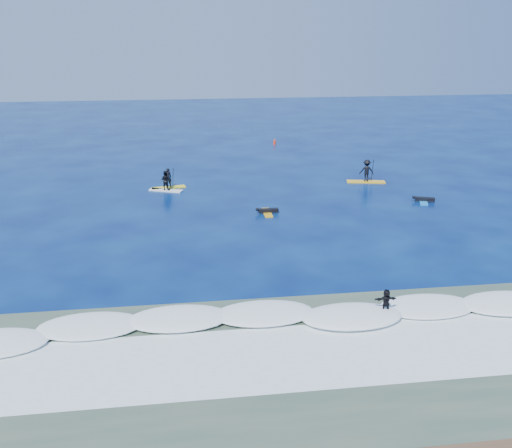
{
  "coord_description": "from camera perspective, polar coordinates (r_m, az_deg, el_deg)",
  "views": [
    {
      "loc": [
        -6.64,
        -33.28,
        12.93
      ],
      "look_at": [
        -1.78,
        2.33,
        0.6
      ],
      "focal_mm": 40.0,
      "sensor_mm": 36.0,
      "label": 1
    }
  ],
  "objects": [
    {
      "name": "ground",
      "position": [
        36.31,
        3.28,
        -1.95
      ],
      "size": [
        160.0,
        160.0,
        0.0
      ],
      "primitive_type": "plane",
      "color": "#030F43",
      "rests_on": "ground"
    },
    {
      "name": "shallow_water",
      "position": [
        24.14,
        9.74,
        -13.74
      ],
      "size": [
        90.0,
        13.0,
        0.01
      ],
      "primitive_type": "cube",
      "color": "#35493C",
      "rests_on": "ground"
    },
    {
      "name": "breaking_wave",
      "position": [
        27.44,
        7.27,
        -9.34
      ],
      "size": [
        40.0,
        6.0,
        0.3
      ],
      "primitive_type": "cube",
      "color": "white",
      "rests_on": "ground"
    },
    {
      "name": "whitewater",
      "position": [
        24.95,
        9.06,
        -12.54
      ],
      "size": [
        34.0,
        5.0,
        0.02
      ],
      "primitive_type": "cube",
      "color": "silver",
      "rests_on": "ground"
    },
    {
      "name": "sup_paddler_left",
      "position": [
        49.35,
        -8.77,
        4.28
      ],
      "size": [
        2.95,
        1.27,
        2.01
      ],
      "rotation": [
        0.0,
        0.0,
        0.2
      ],
      "color": "yellow",
      "rests_on": "ground"
    },
    {
      "name": "sup_paddler_center",
      "position": [
        48.49,
        -9.03,
        4.14
      ],
      "size": [
        2.89,
        1.75,
        1.99
      ],
      "rotation": [
        0.0,
        0.0,
        -0.4
      ],
      "color": "white",
      "rests_on": "ground"
    },
    {
      "name": "sup_paddler_right",
      "position": [
        51.56,
        10.99,
        5.12
      ],
      "size": [
        3.47,
        1.5,
        2.36
      ],
      "rotation": [
        0.0,
        0.0,
        -0.2
      ],
      "color": "gold",
      "rests_on": "ground"
    },
    {
      "name": "prone_paddler_near",
      "position": [
        42.14,
        1.12,
        1.28
      ],
      "size": [
        1.7,
        2.15,
        0.45
      ],
      "rotation": [
        0.0,
        0.0,
        1.57
      ],
      "color": "gold",
      "rests_on": "ground"
    },
    {
      "name": "prone_paddler_far",
      "position": [
        46.88,
        16.41,
        2.34
      ],
      "size": [
        1.71,
        2.26,
        0.46
      ],
      "rotation": [
        0.0,
        0.0,
        1.23
      ],
      "color": "blue",
      "rests_on": "ground"
    },
    {
      "name": "wave_surfer",
      "position": [
        27.75,
        12.86,
        -7.68
      ],
      "size": [
        1.71,
        0.49,
        1.24
      ],
      "rotation": [
        0.0,
        0.0,
        -0.01
      ],
      "color": "white",
      "rests_on": "breaking_wave"
    },
    {
      "name": "marker_buoy",
      "position": [
        67.77,
        1.87,
        8.19
      ],
      "size": [
        0.3,
        0.3,
        0.72
      ],
      "rotation": [
        0.0,
        0.0,
        -0.21
      ],
      "color": "red",
      "rests_on": "ground"
    }
  ]
}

